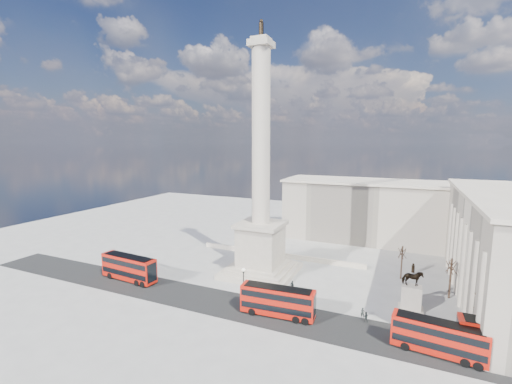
{
  "coord_description": "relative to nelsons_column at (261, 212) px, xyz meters",
  "views": [
    {
      "loc": [
        26.69,
        -57.55,
        27.08
      ],
      "look_at": [
        1.13,
        0.03,
        17.82
      ],
      "focal_mm": 24.0,
      "sensor_mm": 36.0,
      "label": 1
    }
  ],
  "objects": [
    {
      "name": "red_bus_c",
      "position": [
        31.61,
        -16.09,
        -10.57
      ],
      "size": [
        11.25,
        3.69,
        4.48
      ],
      "rotation": [
        0.0,
        0.0,
        -0.11
      ],
      "color": "#B91509",
      "rests_on": "ground"
    },
    {
      "name": "pedestrian_walking",
      "position": [
        21.66,
        -10.43,
        -12.1
      ],
      "size": [
        0.6,
        0.4,
        1.63
      ],
      "primitive_type": "imported",
      "rotation": [
        0.0,
        0.0,
        0.02
      ],
      "color": "black",
      "rests_on": "ground"
    },
    {
      "name": "asphalt_road",
      "position": [
        5.0,
        -15.0,
        -12.91
      ],
      "size": [
        120.0,
        9.0,
        0.01
      ],
      "primitive_type": "cube",
      "color": "black",
      "rests_on": "ground"
    },
    {
      "name": "pedestrian_standing",
      "position": [
        22.22,
        -11.5,
        -12.1
      ],
      "size": [
        0.87,
        0.73,
        1.63
      ],
      "primitive_type": "imported",
      "rotation": [
        0.0,
        0.0,
        3.29
      ],
      "color": "black",
      "rests_on": "ground"
    },
    {
      "name": "red_bus_b",
      "position": [
        9.44,
        -15.2,
        -10.45
      ],
      "size": [
        11.77,
        3.44,
        4.71
      ],
      "rotation": [
        0.0,
        0.0,
        0.07
      ],
      "color": "#B91509",
      "rests_on": "ground"
    },
    {
      "name": "building_northeast",
      "position": [
        20.0,
        35.0,
        -4.59
      ],
      "size": [
        51.0,
        17.0,
        16.6
      ],
      "color": "beige",
      "rests_on": "ground"
    },
    {
      "name": "bare_tree_mid",
      "position": [
        34.63,
        2.82,
        -7.0
      ],
      "size": [
        1.98,
        1.98,
        7.51
      ],
      "rotation": [
        0.0,
        0.0,
        0.19
      ],
      "color": "#332319",
      "rests_on": "ground"
    },
    {
      "name": "balustrade_wall",
      "position": [
        0.0,
        11.0,
        -12.37
      ],
      "size": [
        40.0,
        0.6,
        1.1
      ],
      "primitive_type": "cube",
      "color": "beige",
      "rests_on": "ground"
    },
    {
      "name": "pedestrian_crossing",
      "position": [
        8.63,
        -5.39,
        -11.97
      ],
      "size": [
        1.15,
        1.06,
        1.89
      ],
      "primitive_type": "imported",
      "rotation": [
        0.0,
        0.0,
        2.46
      ],
      "color": "black",
      "rests_on": "ground"
    },
    {
      "name": "nelsons_column",
      "position": [
        0.0,
        0.0,
        0.0
      ],
      "size": [
        14.0,
        14.0,
        49.85
      ],
      "color": "#ACA08F",
      "rests_on": "ground"
    },
    {
      "name": "red_bus_a",
      "position": [
        -22.15,
        -13.96,
        -10.31
      ],
      "size": [
        12.44,
        3.71,
        4.98
      ],
      "rotation": [
        0.0,
        0.0,
        -0.07
      ],
      "color": "#B91509",
      "rests_on": "ground"
    },
    {
      "name": "bare_tree_near",
      "position": [
        36.77,
        -11.41,
        -6.53
      ],
      "size": [
        1.85,
        1.85,
        8.1
      ],
      "rotation": [
        0.0,
        0.0,
        -0.16
      ],
      "color": "#332319",
      "rests_on": "ground"
    },
    {
      "name": "bare_tree_far",
      "position": [
        26.74,
        8.61,
        -7.34
      ],
      "size": [
        1.73,
        1.73,
        7.08
      ],
      "rotation": [
        0.0,
        0.0,
        0.25
      ],
      "color": "#332319",
      "rests_on": "ground"
    },
    {
      "name": "ground",
      "position": [
        0.0,
        -5.0,
        -12.92
      ],
      "size": [
        180.0,
        180.0,
        0.0
      ],
      "primitive_type": "plane",
      "color": "#9B9993",
      "rests_on": "ground"
    },
    {
      "name": "equestrian_statue",
      "position": [
        28.46,
        -4.75,
        -10.18
      ],
      "size": [
        3.78,
        2.84,
        7.94
      ],
      "color": "beige",
      "rests_on": "ground"
    },
    {
      "name": "victorian_lamp",
      "position": [
        3.02,
        -14.32,
        -9.07
      ],
      "size": [
        0.56,
        0.56,
        6.53
      ],
      "rotation": [
        0.0,
        0.0,
        0.07
      ],
      "color": "black",
      "rests_on": "ground"
    }
  ]
}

